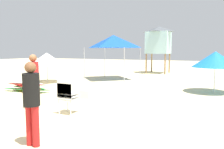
# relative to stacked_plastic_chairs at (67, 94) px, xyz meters

# --- Properties ---
(ground) EXTENTS (80.00, 80.00, 0.00)m
(ground) POSITION_rel_stacked_plastic_chairs_xyz_m (-1.21, -0.74, -0.60)
(ground) COLOR beige
(stacked_plastic_chairs) EXTENTS (0.48, 0.48, 1.02)m
(stacked_plastic_chairs) POSITION_rel_stacked_plastic_chairs_xyz_m (0.00, 0.00, 0.00)
(stacked_plastic_chairs) COLOR white
(stacked_plastic_chairs) RESTS_ON ground
(surfboard_pile) EXTENTS (2.51, 0.99, 0.48)m
(surfboard_pile) POSITION_rel_stacked_plastic_chairs_xyz_m (-3.89, 2.07, -0.36)
(surfboard_pile) COLOR yellow
(surfboard_pile) RESTS_ON ground
(lifeguard_near_left) EXTENTS (0.32, 0.32, 1.76)m
(lifeguard_near_left) POSITION_rel_stacked_plastic_chairs_xyz_m (-1.21, -0.09, 0.42)
(lifeguard_near_left) COLOR black
(lifeguard_near_left) RESTS_ON ground
(lifeguard_near_center) EXTENTS (0.32, 0.32, 1.66)m
(lifeguard_near_center) POSITION_rel_stacked_plastic_chairs_xyz_m (0.79, -2.11, 0.35)
(lifeguard_near_center) COLOR red
(lifeguard_near_center) RESTS_ON ground
(popup_canopy) EXTENTS (2.80, 2.80, 2.91)m
(popup_canopy) POSITION_rel_stacked_plastic_chairs_xyz_m (-2.45, 8.12, 1.88)
(popup_canopy) COLOR #B2B2B7
(popup_canopy) RESTS_ON ground
(lifeguard_tower) EXTENTS (1.98, 1.98, 3.89)m
(lifeguard_tower) POSITION_rel_stacked_plastic_chairs_xyz_m (-0.87, 13.43, 2.18)
(lifeguard_tower) COLOR olive
(lifeguard_tower) RESTS_ON ground
(beach_umbrella_left) EXTENTS (2.03, 2.03, 1.85)m
(beach_umbrella_left) POSITION_rel_stacked_plastic_chairs_xyz_m (3.76, 5.74, 0.89)
(beach_umbrella_left) COLOR beige
(beach_umbrella_left) RESTS_ON ground
(beach_umbrella_mid) EXTENTS (2.08, 2.08, 1.76)m
(beach_umbrella_mid) POSITION_rel_stacked_plastic_chairs_xyz_m (-5.33, 5.00, 0.79)
(beach_umbrella_mid) COLOR beige
(beach_umbrella_mid) RESTS_ON ground
(cooler_box) EXTENTS (0.46, 0.33, 0.34)m
(cooler_box) POSITION_rel_stacked_plastic_chairs_xyz_m (-0.69, 2.10, -0.43)
(cooler_box) COLOR white
(cooler_box) RESTS_ON ground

